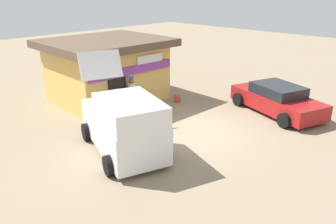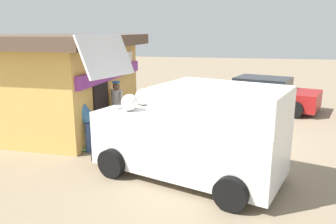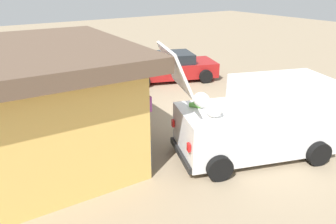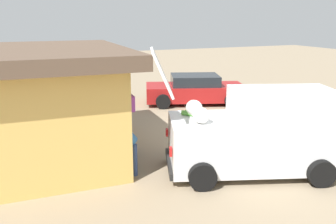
# 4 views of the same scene
# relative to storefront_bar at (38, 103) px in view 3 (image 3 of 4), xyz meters

# --- Properties ---
(ground_plane) EXTENTS (60.00, 60.00, 0.00)m
(ground_plane) POSITION_rel_storefront_bar_xyz_m (-0.10, -5.69, -1.57)
(ground_plane) COLOR gray
(storefront_bar) EXTENTS (5.70, 4.92, 3.02)m
(storefront_bar) POSITION_rel_storefront_bar_xyz_m (0.00, 0.00, 0.00)
(storefront_bar) COLOR #E0B259
(storefront_bar) RESTS_ON ground_plane
(delivery_van) EXTENTS (3.14, 4.81, 3.08)m
(delivery_van) POSITION_rel_storefront_bar_xyz_m (-2.99, -4.96, -0.55)
(delivery_van) COLOR white
(delivery_van) RESTS_ON ground_plane
(parked_sedan) EXTENTS (3.23, 4.71, 1.29)m
(parked_sedan) POSITION_rel_storefront_bar_xyz_m (4.20, -6.87, -0.96)
(parked_sedan) COLOR maroon
(parked_sedan) RESTS_ON ground_plane
(vendor_standing) EXTENTS (0.47, 0.48, 1.66)m
(vendor_standing) POSITION_rel_storefront_bar_xyz_m (-0.34, -2.23, -0.62)
(vendor_standing) COLOR navy
(vendor_standing) RESTS_ON ground_plane
(customer_bending) EXTENTS (0.57, 0.65, 1.46)m
(customer_bending) POSITION_rel_storefront_bar_xyz_m (-1.88, -1.88, -0.70)
(customer_bending) COLOR navy
(customer_bending) RESTS_ON ground_plane
(unloaded_banana_pile) EXTENTS (0.84, 0.91, 0.45)m
(unloaded_banana_pile) POSITION_rel_storefront_bar_xyz_m (-1.84, -1.65, -1.37)
(unloaded_banana_pile) COLOR silver
(unloaded_banana_pile) RESTS_ON ground_plane
(paint_bucket) EXTENTS (0.32, 0.32, 0.39)m
(paint_bucket) POSITION_rel_storefront_bar_xyz_m (2.12, -2.72, -1.37)
(paint_bucket) COLOR #BF3F33
(paint_bucket) RESTS_ON ground_plane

